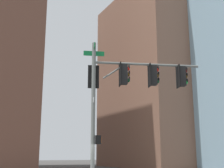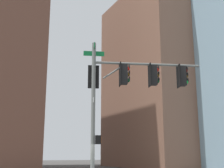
# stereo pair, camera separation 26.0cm
# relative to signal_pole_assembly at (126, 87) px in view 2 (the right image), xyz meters

# --- Properties ---
(signal_pole_assembly) EXTENTS (2.45, 5.55, 7.45)m
(signal_pole_assembly) POSITION_rel_signal_pole_assembly_xyz_m (0.00, 0.00, 0.00)
(signal_pole_assembly) COLOR slate
(signal_pole_assembly) RESTS_ON ground_plane
(building_brick_midblock) EXTENTS (20.07, 14.70, 30.25)m
(building_brick_midblock) POSITION_rel_signal_pole_assembly_xyz_m (30.63, -24.50, 9.86)
(building_brick_midblock) COLOR #845B47
(building_brick_midblock) RESTS_ON ground_plane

